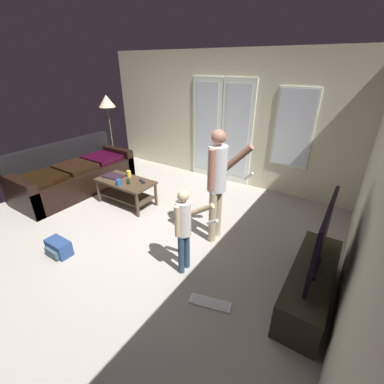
% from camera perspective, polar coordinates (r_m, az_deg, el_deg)
% --- Properties ---
extents(ground_plane, '(5.44, 5.07, 0.02)m').
position_cam_1_polar(ground_plane, '(4.07, -11.51, -8.56)').
color(ground_plane, '#9E988D').
extents(wall_back_with_doors, '(5.44, 0.09, 2.56)m').
position_cam_1_polar(wall_back_with_doors, '(5.46, 6.62, 15.28)').
color(wall_back_with_doors, beige).
rests_on(wall_back_with_doors, ground_plane).
extents(wall_right_plain, '(0.06, 5.07, 2.53)m').
position_cam_1_polar(wall_right_plain, '(2.51, 35.16, -2.66)').
color(wall_right_plain, beige).
rests_on(wall_right_plain, ground_plane).
extents(leather_couch, '(0.94, 2.22, 0.91)m').
position_cam_1_polar(leather_couch, '(5.61, -24.27, 3.39)').
color(leather_couch, black).
rests_on(leather_couch, ground_plane).
extents(coffee_table, '(1.03, 0.53, 0.45)m').
position_cam_1_polar(coffee_table, '(4.73, -14.26, 1.12)').
color(coffee_table, '#423122').
rests_on(coffee_table, ground_plane).
extents(tv_stand, '(0.40, 1.35, 0.40)m').
position_cam_1_polar(tv_stand, '(3.16, 24.41, -17.86)').
color(tv_stand, black).
rests_on(tv_stand, ground_plane).
extents(flat_screen_tv, '(0.08, 0.99, 0.74)m').
position_cam_1_polar(flat_screen_tv, '(2.81, 26.58, -9.17)').
color(flat_screen_tv, black).
rests_on(flat_screen_tv, tv_stand).
extents(person_adult, '(0.54, 0.45, 1.58)m').
position_cam_1_polar(person_adult, '(3.40, 5.64, 3.06)').
color(person_adult, tan).
rests_on(person_adult, ground_plane).
extents(person_child, '(0.46, 0.29, 1.08)m').
position_cam_1_polar(person_child, '(2.95, -1.68, -7.30)').
color(person_child, navy).
rests_on(person_child, ground_plane).
extents(floor_lamp, '(0.36, 0.36, 1.67)m').
position_cam_1_polar(floor_lamp, '(6.32, -18.10, 17.63)').
color(floor_lamp, '#333329').
rests_on(floor_lamp, ground_plane).
extents(backpack, '(0.35, 0.22, 0.21)m').
position_cam_1_polar(backpack, '(3.92, -27.21, -10.80)').
color(backpack, navy).
rests_on(backpack, ground_plane).
extents(loose_keyboard, '(0.46, 0.24, 0.02)m').
position_cam_1_polar(loose_keyboard, '(3.00, 3.98, -23.07)').
color(loose_keyboard, white).
rests_on(loose_keyboard, ground_plane).
extents(laptop_closed, '(0.38, 0.27, 0.02)m').
position_cam_1_polar(laptop_closed, '(4.89, -16.81, 3.35)').
color(laptop_closed, '#281B27').
rests_on(laptop_closed, coffee_table).
extents(cup_near_edge, '(0.08, 0.08, 0.10)m').
position_cam_1_polar(cup_near_edge, '(4.51, -15.77, 2.06)').
color(cup_near_edge, '#18539B').
rests_on(cup_near_edge, coffee_table).
extents(cup_by_laptop, '(0.08, 0.08, 0.11)m').
position_cam_1_polar(cup_by_laptop, '(4.81, -13.67, 3.94)').
color(cup_by_laptop, gold).
rests_on(cup_by_laptop, coffee_table).
extents(tv_remote_black, '(0.16, 0.15, 0.02)m').
position_cam_1_polar(tv_remote_black, '(4.58, -13.78, 2.19)').
color(tv_remote_black, black).
rests_on(tv_remote_black, coffee_table).
extents(dvd_remote_slim, '(0.18, 0.12, 0.02)m').
position_cam_1_polar(dvd_remote_slim, '(4.55, -10.88, 2.30)').
color(dvd_remote_slim, black).
rests_on(dvd_remote_slim, coffee_table).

